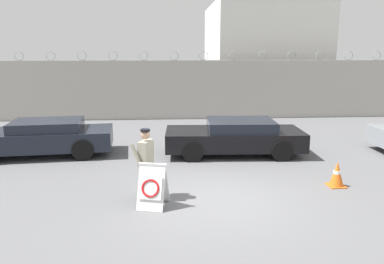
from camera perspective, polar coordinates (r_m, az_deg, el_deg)
ground_plane at (r=9.01m, az=4.09°, el=-10.29°), size 90.00×90.00×0.00m
perimeter_wall at (r=19.53m, az=-0.48°, el=6.47°), size 36.00×0.30×3.48m
building_block at (r=25.48m, az=10.45°, el=11.35°), size 6.59×7.89×6.39m
barricade_sign at (r=8.50m, az=-6.03°, el=-8.11°), size 0.76×0.84×1.01m
security_guard at (r=8.86m, az=-7.05°, el=-4.35°), size 0.55×0.58×1.69m
traffic_cone_near at (r=10.45m, az=21.22°, el=-6.02°), size 0.42×0.42×0.66m
parked_car_front_coupe at (r=13.54m, az=-21.88°, el=-0.74°), size 4.82×2.23×1.19m
parked_car_rear_sedan at (r=12.80m, az=6.57°, el=-0.67°), size 4.68×2.14×1.19m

